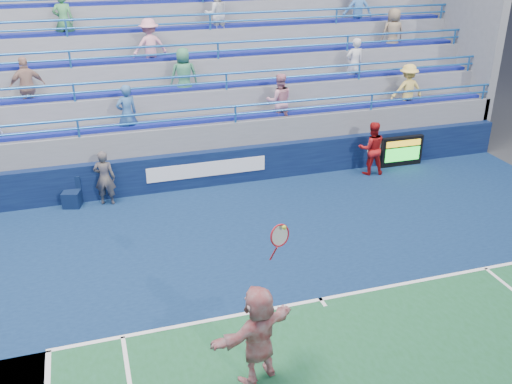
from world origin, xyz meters
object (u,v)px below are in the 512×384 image
object	(u,v)px
tennis_player	(258,334)
line_judge	(105,178)
ball_girl	(372,148)
serve_speed_board	(401,151)
judge_chair	(72,198)

from	to	relation	value
tennis_player	line_judge	xyz separation A→B (m)	(-2.04, 7.85, -0.13)
line_judge	ball_girl	xyz separation A→B (m)	(8.16, -0.20, 0.06)
serve_speed_board	tennis_player	world-z (taller)	tennis_player
line_judge	ball_girl	size ratio (longest dim) A/B	0.93
judge_chair	line_judge	bearing A→B (deg)	-8.18
tennis_player	ball_girl	size ratio (longest dim) A/B	1.73
ball_girl	tennis_player	bearing A→B (deg)	62.46
serve_speed_board	line_judge	world-z (taller)	line_judge
judge_chair	ball_girl	distance (m)	9.12
tennis_player	line_judge	bearing A→B (deg)	104.53
tennis_player	ball_girl	distance (m)	9.80
tennis_player	line_judge	distance (m)	8.11
tennis_player	ball_girl	world-z (taller)	tennis_player
serve_speed_board	ball_girl	bearing A→B (deg)	-166.51
line_judge	ball_girl	world-z (taller)	ball_girl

